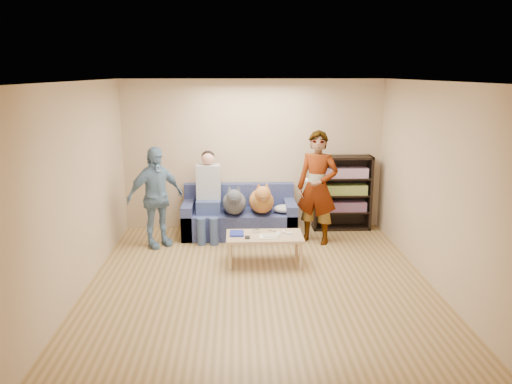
{
  "coord_description": "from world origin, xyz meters",
  "views": [
    {
      "loc": [
        -0.28,
        -6.08,
        2.71
      ],
      "look_at": [
        0.0,
        1.2,
        0.95
      ],
      "focal_mm": 35.0,
      "sensor_mm": 36.0,
      "label": 1
    }
  ],
  "objects_px": {
    "dog_gray": "(234,202)",
    "coffee_table": "(265,238)",
    "person_standing_right": "(317,188)",
    "bookshelf": "(342,191)",
    "dog_tan": "(262,200)",
    "notebook_blue": "(237,233)",
    "camera_silver": "(256,231)",
    "sofa": "(239,218)",
    "person_seated": "(208,192)",
    "person_standing_left": "(155,197)"
  },
  "relations": [
    {
      "from": "dog_gray",
      "to": "dog_tan",
      "type": "height_order",
      "value": "dog_tan"
    },
    {
      "from": "dog_tan",
      "to": "notebook_blue",
      "type": "bearing_deg",
      "value": -110.55
    },
    {
      "from": "person_standing_right",
      "to": "notebook_blue",
      "type": "relative_size",
      "value": 7.0
    },
    {
      "from": "person_standing_right",
      "to": "dog_gray",
      "type": "height_order",
      "value": "person_standing_right"
    },
    {
      "from": "camera_silver",
      "to": "bookshelf",
      "type": "bearing_deg",
      "value": 43.09
    },
    {
      "from": "sofa",
      "to": "dog_gray",
      "type": "bearing_deg",
      "value": -108.66
    },
    {
      "from": "notebook_blue",
      "to": "dog_gray",
      "type": "xyz_separation_m",
      "value": [
        -0.04,
        1.05,
        0.2
      ]
    },
    {
      "from": "person_standing_left",
      "to": "dog_tan",
      "type": "xyz_separation_m",
      "value": [
        1.69,
        0.37,
        -0.16
      ]
    },
    {
      "from": "camera_silver",
      "to": "dog_tan",
      "type": "xyz_separation_m",
      "value": [
        0.14,
        1.04,
        0.2
      ]
    },
    {
      "from": "notebook_blue",
      "to": "bookshelf",
      "type": "distance_m",
      "value": 2.41
    },
    {
      "from": "dog_gray",
      "to": "dog_tan",
      "type": "xyz_separation_m",
      "value": [
        0.46,
        0.06,
        0.01
      ]
    },
    {
      "from": "person_seated",
      "to": "dog_tan",
      "type": "height_order",
      "value": "person_seated"
    },
    {
      "from": "notebook_blue",
      "to": "sofa",
      "type": "relative_size",
      "value": 0.14
    },
    {
      "from": "camera_silver",
      "to": "bookshelf",
      "type": "relative_size",
      "value": 0.08
    },
    {
      "from": "dog_tan",
      "to": "bookshelf",
      "type": "distance_m",
      "value": 1.49
    },
    {
      "from": "dog_tan",
      "to": "person_seated",
      "type": "bearing_deg",
      "value": 175.84
    },
    {
      "from": "person_standing_right",
      "to": "bookshelf",
      "type": "distance_m",
      "value": 0.93
    },
    {
      "from": "camera_silver",
      "to": "sofa",
      "type": "bearing_deg",
      "value": 100.85
    },
    {
      "from": "coffee_table",
      "to": "bookshelf",
      "type": "xyz_separation_m",
      "value": [
        1.44,
        1.58,
        0.31
      ]
    },
    {
      "from": "person_standing_left",
      "to": "dog_gray",
      "type": "xyz_separation_m",
      "value": [
        1.23,
        0.31,
        -0.17
      ]
    },
    {
      "from": "dog_tan",
      "to": "coffee_table",
      "type": "distance_m",
      "value": 1.19
    },
    {
      "from": "camera_silver",
      "to": "dog_gray",
      "type": "relative_size",
      "value": 0.09
    },
    {
      "from": "sofa",
      "to": "bookshelf",
      "type": "relative_size",
      "value": 1.46
    },
    {
      "from": "dog_gray",
      "to": "person_standing_left",
      "type": "bearing_deg",
      "value": -165.89
    },
    {
      "from": "sofa",
      "to": "dog_gray",
      "type": "distance_m",
      "value": 0.44
    },
    {
      "from": "person_standing_right",
      "to": "dog_gray",
      "type": "xyz_separation_m",
      "value": [
        -1.33,
        0.23,
        -0.28
      ]
    },
    {
      "from": "notebook_blue",
      "to": "bookshelf",
      "type": "xyz_separation_m",
      "value": [
        1.84,
        1.53,
        0.25
      ]
    },
    {
      "from": "camera_silver",
      "to": "dog_gray",
      "type": "height_order",
      "value": "dog_gray"
    },
    {
      "from": "sofa",
      "to": "person_seated",
      "type": "xyz_separation_m",
      "value": [
        -0.51,
        -0.13,
        0.49
      ]
    },
    {
      "from": "sofa",
      "to": "dog_tan",
      "type": "bearing_deg",
      "value": -27.22
    },
    {
      "from": "person_standing_left",
      "to": "dog_tan",
      "type": "bearing_deg",
      "value": -23.04
    },
    {
      "from": "camera_silver",
      "to": "coffee_table",
      "type": "relative_size",
      "value": 0.1
    },
    {
      "from": "notebook_blue",
      "to": "bookshelf",
      "type": "bearing_deg",
      "value": 39.74
    },
    {
      "from": "person_seated",
      "to": "dog_gray",
      "type": "relative_size",
      "value": 1.18
    },
    {
      "from": "sofa",
      "to": "person_seated",
      "type": "relative_size",
      "value": 1.29
    },
    {
      "from": "person_standing_right",
      "to": "notebook_blue",
      "type": "height_order",
      "value": "person_standing_right"
    },
    {
      "from": "bookshelf",
      "to": "coffee_table",
      "type": "bearing_deg",
      "value": -132.37
    },
    {
      "from": "person_standing_left",
      "to": "dog_tan",
      "type": "relative_size",
      "value": 1.37
    },
    {
      "from": "notebook_blue",
      "to": "camera_silver",
      "type": "bearing_deg",
      "value": 14.04
    },
    {
      "from": "dog_gray",
      "to": "dog_tan",
      "type": "relative_size",
      "value": 1.06
    },
    {
      "from": "sofa",
      "to": "dog_tan",
      "type": "height_order",
      "value": "dog_tan"
    },
    {
      "from": "dog_gray",
      "to": "camera_silver",
      "type": "bearing_deg",
      "value": -71.93
    },
    {
      "from": "notebook_blue",
      "to": "person_seated",
      "type": "bearing_deg",
      "value": 111.71
    },
    {
      "from": "bookshelf",
      "to": "person_standing_left",
      "type": "bearing_deg",
      "value": -165.73
    },
    {
      "from": "sofa",
      "to": "notebook_blue",
      "type": "bearing_deg",
      "value": -91.96
    },
    {
      "from": "sofa",
      "to": "person_seated",
      "type": "distance_m",
      "value": 0.72
    },
    {
      "from": "dog_tan",
      "to": "person_standing_left",
      "type": "bearing_deg",
      "value": -167.69
    },
    {
      "from": "person_standing_right",
      "to": "sofa",
      "type": "height_order",
      "value": "person_standing_right"
    },
    {
      "from": "dog_gray",
      "to": "coffee_table",
      "type": "distance_m",
      "value": 1.21
    },
    {
      "from": "person_seated",
      "to": "dog_tan",
      "type": "xyz_separation_m",
      "value": [
        0.88,
        -0.06,
        -0.13
      ]
    }
  ]
}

